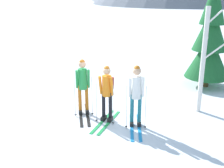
{
  "coord_description": "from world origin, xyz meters",
  "views": [
    {
      "loc": [
        2.94,
        -7.79,
        3.9
      ],
      "look_at": [
        0.24,
        0.31,
        1.05
      ],
      "focal_mm": 46.34,
      "sensor_mm": 36.0,
      "label": 1
    }
  ],
  "objects": [
    {
      "name": "skier_in_white",
      "position": [
        1.15,
        -0.22,
        1.04
      ],
      "size": [
        0.78,
        1.75,
        1.86
      ],
      "color": "#1E84D1",
      "rests_on": "ground"
    },
    {
      "name": "birch_tree_tall",
      "position": [
        2.88,
        1.5,
        1.74
      ],
      "size": [
        0.74,
        0.7,
        3.39
      ],
      "color": "silver",
      "rests_on": "ground"
    },
    {
      "name": "skier_in_green",
      "position": [
        -0.66,
        0.12,
        1.03
      ],
      "size": [
        1.07,
        1.73,
        1.82
      ],
      "color": "black",
      "rests_on": "ground"
    },
    {
      "name": "pine_tree_near",
      "position": [
        3.02,
        4.25,
        1.97
      ],
      "size": [
        1.79,
        1.79,
        4.32
      ],
      "color": "#51381E",
      "rests_on": "ground"
    },
    {
      "name": "skier_in_orange",
      "position": [
        0.24,
        -0.15,
        0.99
      ],
      "size": [
        0.61,
        1.74,
        1.76
      ],
      "color": "green",
      "rests_on": "ground"
    },
    {
      "name": "ground_plane",
      "position": [
        0.0,
        0.0,
        0.0
      ],
      "size": [
        400.0,
        400.0,
        0.0
      ],
      "primitive_type": "plane",
      "color": "white"
    }
  ]
}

